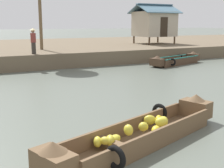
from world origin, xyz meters
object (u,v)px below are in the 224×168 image
at_px(fishing_skiff_distant, 176,61).
at_px(vendor_person, 33,40).
at_px(banana_boat, 142,133).
at_px(stilt_house_mid_left, 154,23).

height_order(fishing_skiff_distant, vendor_person, vendor_person).
bearing_deg(banana_boat, fishing_skiff_distant, 47.66).
distance_m(banana_boat, stilt_house_mid_left, 23.29).
height_order(banana_boat, fishing_skiff_distant, banana_boat).
height_order(banana_boat, vendor_person, vendor_person).
bearing_deg(banana_boat, vendor_person, 87.26).
relative_size(banana_boat, vendor_person, 3.50).
relative_size(stilt_house_mid_left, vendor_person, 2.42).
distance_m(banana_boat, vendor_person, 13.98).
xyz_separation_m(banana_boat, stilt_house_mid_left, (13.57, 18.74, 2.70)).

